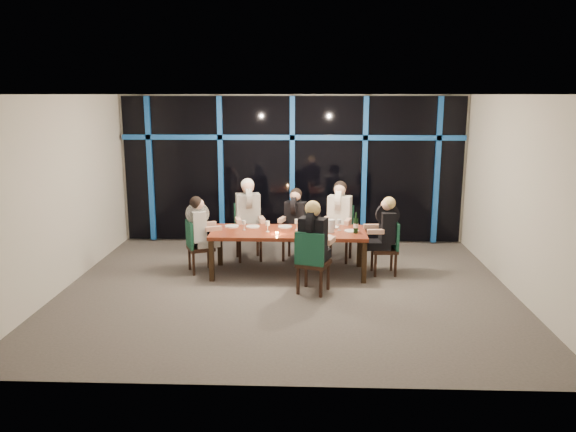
{
  "coord_description": "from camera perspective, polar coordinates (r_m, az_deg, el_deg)",
  "views": [
    {
      "loc": [
        0.34,
        -8.37,
        3.0
      ],
      "look_at": [
        0.0,
        0.6,
        1.05
      ],
      "focal_mm": 35.0,
      "sensor_mm": 36.0,
      "label": 1
    }
  ],
  "objects": [
    {
      "name": "chair_far_mid",
      "position": [
        10.38,
        0.86,
        -1.64
      ],
      "size": [
        0.53,
        0.53,
        0.91
      ],
      "rotation": [
        0.0,
        0.0,
        -0.29
      ],
      "color": "black",
      "rests_on": "ground"
    },
    {
      "name": "plate_far_mid",
      "position": [
        9.73,
        -0.3,
        -1.07
      ],
      "size": [
        0.24,
        0.24,
        0.01
      ],
      "primitive_type": "cylinder",
      "color": "white",
      "rests_on": "dining_table"
    },
    {
      "name": "plate_end_right",
      "position": [
        9.48,
        6.47,
        -1.51
      ],
      "size": [
        0.24,
        0.24,
        0.01
      ],
      "primitive_type": "cylinder",
      "color": "white",
      "rests_on": "dining_table"
    },
    {
      "name": "window_wall",
      "position": [
        11.4,
        0.5,
        4.95
      ],
      "size": [
        6.86,
        0.43,
        2.94
      ],
      "color": "black",
      "rests_on": "ground"
    },
    {
      "name": "wine_glass_c",
      "position": [
        9.29,
        2.78,
        -0.91
      ],
      "size": [
        0.07,
        0.07,
        0.19
      ],
      "color": "white",
      "rests_on": "dining_table"
    },
    {
      "name": "plate_far_right",
      "position": [
        9.72,
        4.5,
        -1.13
      ],
      "size": [
        0.24,
        0.24,
        0.01
      ],
      "primitive_type": "cylinder",
      "color": "white",
      "rests_on": "dining_table"
    },
    {
      "name": "diner_end_right",
      "position": [
        9.55,
        9.85,
        -0.82
      ],
      "size": [
        0.58,
        0.47,
        0.89
      ],
      "rotation": [
        0.0,
        0.0,
        4.77
      ],
      "color": "black",
      "rests_on": "ground"
    },
    {
      "name": "tea_light",
      "position": [
        9.24,
        -1.13,
        -1.75
      ],
      "size": [
        0.05,
        0.05,
        0.03
      ],
      "primitive_type": "cylinder",
      "color": "#FFA54C",
      "rests_on": "dining_table"
    },
    {
      "name": "water_pitcher",
      "position": [
        9.34,
        4.37,
        -1.02
      ],
      "size": [
        0.14,
        0.12,
        0.22
      ],
      "rotation": [
        0.0,
        0.0,
        0.11
      ],
      "color": "silver",
      "rests_on": "dining_table"
    },
    {
      "name": "diner_end_left",
      "position": [
        9.65,
        -8.96,
        -0.69
      ],
      "size": [
        0.62,
        0.57,
        0.88
      ],
      "rotation": [
        0.0,
        0.0,
        1.99
      ],
      "color": "black",
      "rests_on": "ground"
    },
    {
      "name": "wine_glass_a",
      "position": [
        9.37,
        -2.08,
        -0.81
      ],
      "size": [
        0.07,
        0.07,
        0.18
      ],
      "color": "silver",
      "rests_on": "dining_table"
    },
    {
      "name": "chair_near_mid",
      "position": [
        8.55,
        2.42,
        -4.4
      ],
      "size": [
        0.58,
        0.58,
        0.99
      ],
      "rotation": [
        0.0,
        0.0,
        2.81
      ],
      "color": "black",
      "rests_on": "ground"
    },
    {
      "name": "chair_far_right",
      "position": [
        10.38,
        5.28,
        -1.39
      ],
      "size": [
        0.57,
        0.57,
        1.0
      ],
      "rotation": [
        0.0,
        0.0,
        -0.26
      ],
      "color": "black",
      "rests_on": "ground"
    },
    {
      "name": "diner_far_left",
      "position": [
        10.25,
        -4.06,
        0.86
      ],
      "size": [
        0.58,
        0.69,
        1.0
      ],
      "rotation": [
        0.0,
        0.0,
        0.24
      ],
      "color": "black",
      "rests_on": "ground"
    },
    {
      "name": "chair_end_right",
      "position": [
        9.65,
        10.22,
        -2.91
      ],
      "size": [
        0.45,
        0.45,
        0.91
      ],
      "rotation": [
        0.0,
        0.0,
        4.77
      ],
      "color": "black",
      "rests_on": "ground"
    },
    {
      "name": "chair_end_left",
      "position": [
        9.72,
        -9.33,
        -2.79
      ],
      "size": [
        0.55,
        0.55,
        0.9
      ],
      "rotation": [
        0.0,
        0.0,
        1.99
      ],
      "color": "black",
      "rests_on": "ground"
    },
    {
      "name": "plate_near_mid",
      "position": [
        9.09,
        3.76,
        -2.06
      ],
      "size": [
        0.24,
        0.24,
        0.01
      ],
      "primitive_type": "cylinder",
      "color": "white",
      "rests_on": "dining_table"
    },
    {
      "name": "wine_bottle",
      "position": [
        9.33,
        6.91,
        -0.93
      ],
      "size": [
        0.08,
        0.08,
        0.35
      ],
      "rotation": [
        0.0,
        0.0,
        -0.1
      ],
      "color": "black",
      "rests_on": "dining_table"
    },
    {
      "name": "plate_end_left",
      "position": [
        9.81,
        -5.73,
        -1.03
      ],
      "size": [
        0.24,
        0.24,
        0.01
      ],
      "primitive_type": "cylinder",
      "color": "white",
      "rests_on": "dining_table"
    },
    {
      "name": "wine_glass_b",
      "position": [
        9.49,
        0.89,
        -0.63
      ],
      "size": [
        0.07,
        0.07,
        0.19
      ],
      "color": "white",
      "rests_on": "dining_table"
    },
    {
      "name": "wine_glass_e",
      "position": [
        9.49,
        5.21,
        -0.64
      ],
      "size": [
        0.07,
        0.07,
        0.19
      ],
      "color": "silver",
      "rests_on": "dining_table"
    },
    {
      "name": "wine_glass_d",
      "position": [
        9.51,
        -4.5,
        -0.72
      ],
      "size": [
        0.06,
        0.06,
        0.17
      ],
      "color": "silver",
      "rests_on": "dining_table"
    },
    {
      "name": "diner_far_right",
      "position": [
        10.21,
        5.22,
        0.67
      ],
      "size": [
        0.58,
        0.68,
        0.98
      ],
      "rotation": [
        0.0,
        0.0,
        -0.26
      ],
      "color": "white",
      "rests_on": "ground"
    },
    {
      "name": "room",
      "position": [
        8.44,
        -0.16,
        5.61
      ],
      "size": [
        7.04,
        7.0,
        3.02
      ],
      "color": "#5E5753",
      "rests_on": "ground"
    },
    {
      "name": "plate_far_left",
      "position": [
        9.75,
        -3.6,
        -1.07
      ],
      "size": [
        0.24,
        0.24,
        0.01
      ],
      "primitive_type": "cylinder",
      "color": "white",
      "rests_on": "dining_table"
    },
    {
      "name": "diner_near_mid",
      "position": [
        8.52,
        2.63,
        -1.73
      ],
      "size": [
        0.59,
        0.67,
        0.96
      ],
      "rotation": [
        0.0,
        0.0,
        2.81
      ],
      "color": "black",
      "rests_on": "ground"
    },
    {
      "name": "diner_far_mid",
      "position": [
        10.22,
        0.73,
        0.23
      ],
      "size": [
        0.53,
        0.62,
        0.89
      ],
      "rotation": [
        0.0,
        0.0,
        -0.29
      ],
      "color": "black",
      "rests_on": "ground"
    },
    {
      "name": "dining_table",
      "position": [
        9.47,
        0.05,
        -1.92
      ],
      "size": [
        2.6,
        1.0,
        0.75
      ],
      "color": "maroon",
      "rests_on": "ground"
    },
    {
      "name": "chair_far_left",
      "position": [
        10.42,
        -4.09,
        -1.24
      ],
      "size": [
        0.58,
        0.58,
        1.03
      ],
      "rotation": [
        0.0,
        0.0,
        0.24
      ],
      "color": "black",
      "rests_on": "ground"
    }
  ]
}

